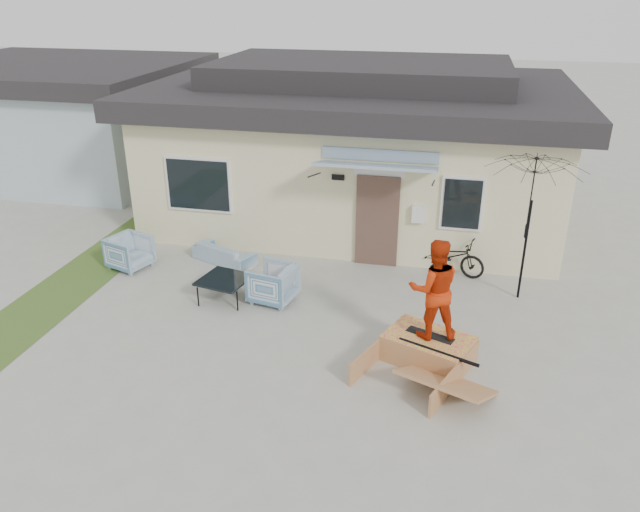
% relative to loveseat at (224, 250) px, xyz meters
% --- Properties ---
extents(ground, '(90.00, 90.00, 0.00)m').
position_rel_loveseat_xyz_m(ground, '(2.42, -3.82, -0.30)').
color(ground, '#9C9B8F').
rests_on(ground, ground).
extents(grass_strip, '(1.40, 8.00, 0.01)m').
position_rel_loveseat_xyz_m(grass_strip, '(-2.78, -1.82, -0.29)').
color(grass_strip, '#395621').
rests_on(grass_strip, ground).
extents(house, '(10.80, 8.49, 4.10)m').
position_rel_loveseat_xyz_m(house, '(2.42, 4.17, 1.64)').
color(house, beige).
rests_on(house, ground).
extents(neighbor_house, '(8.60, 7.60, 3.50)m').
position_rel_loveseat_xyz_m(neighbor_house, '(-8.08, 6.18, 1.49)').
color(neighbor_house, '#A0B3BF').
rests_on(neighbor_house, ground).
extents(loveseat, '(1.58, 1.01, 0.60)m').
position_rel_loveseat_xyz_m(loveseat, '(0.00, 0.00, 0.00)').
color(loveseat, teal).
rests_on(loveseat, ground).
extents(armchair_left, '(0.97, 1.01, 0.83)m').
position_rel_loveseat_xyz_m(armchair_left, '(-1.94, -0.77, 0.12)').
color(armchair_left, teal).
rests_on(armchair_left, ground).
extents(armchair_right, '(0.93, 0.97, 0.86)m').
position_rel_loveseat_xyz_m(armchair_right, '(1.64, -1.56, 0.13)').
color(armchair_right, teal).
rests_on(armchair_right, ground).
extents(coffee_table, '(1.09, 1.09, 0.46)m').
position_rel_loveseat_xyz_m(coffee_table, '(0.66, -1.71, -0.07)').
color(coffee_table, black).
rests_on(coffee_table, ground).
extents(bicycle, '(1.68, 1.06, 1.01)m').
position_rel_loveseat_xyz_m(bicycle, '(5.07, 0.56, 0.21)').
color(bicycle, black).
rests_on(bicycle, ground).
extents(patio_umbrella, '(2.36, 2.27, 2.20)m').
position_rel_loveseat_xyz_m(patio_umbrella, '(6.50, -0.32, 1.45)').
color(patio_umbrella, black).
rests_on(patio_umbrella, ground).
extents(skate_ramp, '(1.99, 2.25, 0.47)m').
position_rel_loveseat_xyz_m(skate_ramp, '(4.83, -3.05, -0.07)').
color(skate_ramp, '#A66F42').
rests_on(skate_ramp, ground).
extents(skateboard, '(0.84, 0.48, 0.05)m').
position_rel_loveseat_xyz_m(skateboard, '(4.85, -3.01, 0.19)').
color(skateboard, black).
rests_on(skateboard, skate_ramp).
extents(skater, '(0.99, 0.85, 1.74)m').
position_rel_loveseat_xyz_m(skater, '(4.85, -3.01, 1.09)').
color(skater, red).
rests_on(skater, skateboard).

